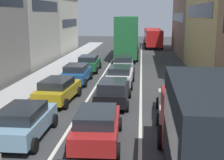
% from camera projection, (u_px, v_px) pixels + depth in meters
% --- Properties ---
extents(sidewalk_left, '(2.60, 64.00, 0.14)m').
position_uv_depth(sidewalk_left, '(44.00, 76.00, 26.84)').
color(sidewalk_left, '#A9A9A9').
rests_on(sidewalk_left, ground).
extents(lane_stripe_left, '(0.16, 60.00, 0.01)m').
position_uv_depth(lane_stripe_left, '(101.00, 78.00, 26.40)').
color(lane_stripe_left, silver).
rests_on(lane_stripe_left, ground).
extents(lane_stripe_right, '(0.16, 60.00, 0.01)m').
position_uv_depth(lane_stripe_right, '(141.00, 79.00, 26.08)').
color(lane_stripe_right, silver).
rests_on(lane_stripe_right, ground).
extents(removalist_box_truck, '(2.80, 7.74, 3.58)m').
position_uv_depth(removalist_box_truck, '(208.00, 130.00, 9.33)').
color(removalist_box_truck, '#A51E1E').
rests_on(removalist_box_truck, ground).
extents(sedan_centre_lane_second, '(2.20, 4.37, 1.49)m').
position_uv_depth(sedan_centre_lane_second, '(97.00, 125.00, 13.06)').
color(sedan_centre_lane_second, '#A51E1E').
rests_on(sedan_centre_lane_second, ground).
extents(wagon_left_lane_second, '(2.07, 4.30, 1.49)m').
position_uv_depth(wagon_left_lane_second, '(24.00, 121.00, 13.54)').
color(wagon_left_lane_second, '#759EB7').
rests_on(wagon_left_lane_second, ground).
extents(hatchback_centre_lane_third, '(2.09, 4.32, 1.49)m').
position_uv_depth(hatchback_centre_lane_third, '(113.00, 92.00, 18.71)').
color(hatchback_centre_lane_third, black).
rests_on(hatchback_centre_lane_third, ground).
extents(sedan_left_lane_third, '(2.30, 4.41, 1.49)m').
position_uv_depth(sedan_left_lane_third, '(58.00, 90.00, 19.20)').
color(sedan_left_lane_third, '#B29319').
rests_on(sedan_left_lane_third, ground).
extents(coupe_centre_lane_fourth, '(2.13, 4.33, 1.49)m').
position_uv_depth(coupe_centre_lane_fourth, '(120.00, 75.00, 23.64)').
color(coupe_centre_lane_fourth, silver).
rests_on(coupe_centre_lane_fourth, ground).
extents(sedan_left_lane_fourth, '(2.09, 4.31, 1.49)m').
position_uv_depth(sedan_left_lane_fourth, '(77.00, 73.00, 24.49)').
color(sedan_left_lane_fourth, '#194C8C').
rests_on(sedan_left_lane_fourth, ground).
extents(sedan_centre_lane_fifth, '(2.27, 4.40, 1.49)m').
position_uv_depth(sedan_centre_lane_fifth, '(123.00, 63.00, 29.47)').
color(sedan_centre_lane_fifth, gray).
rests_on(sedan_centre_lane_fifth, ground).
extents(sedan_left_lane_fifth, '(2.13, 4.33, 1.49)m').
position_uv_depth(sedan_left_lane_fifth, '(89.00, 63.00, 29.60)').
color(sedan_left_lane_fifth, '#19592D').
rests_on(sedan_left_lane_fifth, ground).
extents(sedan_right_lane_behind_truck, '(2.20, 4.37, 1.49)m').
position_uv_depth(sedan_right_lane_behind_truck, '(176.00, 103.00, 16.34)').
color(sedan_right_lane_behind_truck, beige).
rests_on(sedan_right_lane_behind_truck, ground).
extents(bus_mid_queue_primary, '(2.84, 10.51, 5.06)m').
position_uv_depth(bus_mid_queue_primary, '(127.00, 35.00, 37.94)').
color(bus_mid_queue_primary, '#1E6033').
rests_on(bus_mid_queue_primary, ground).
extents(bus_far_queue_secondary, '(2.96, 10.55, 2.90)m').
position_uv_depth(bus_far_queue_secondary, '(153.00, 36.00, 50.77)').
color(bus_far_queue_secondary, '#B21919').
rests_on(bus_far_queue_secondary, ground).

